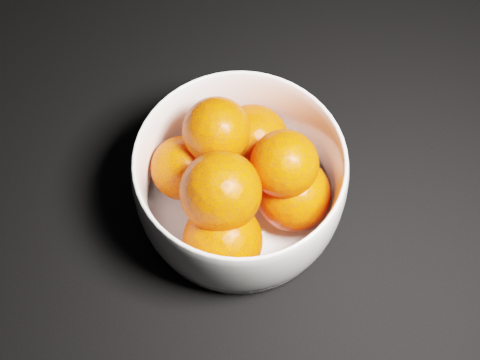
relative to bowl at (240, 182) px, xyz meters
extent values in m
cylinder|color=white|center=(0.00, 0.00, -0.04)|extent=(0.18, 0.18, 0.01)
sphere|color=#FF3E00|center=(0.02, 0.04, 0.00)|extent=(0.07, 0.07, 0.07)
sphere|color=#FF3E00|center=(-0.05, 0.03, 0.00)|extent=(0.06, 0.06, 0.06)
sphere|color=#FF3E00|center=(-0.03, -0.05, 0.00)|extent=(0.07, 0.07, 0.07)
sphere|color=#FF3E00|center=(0.04, -0.02, 0.00)|extent=(0.07, 0.07, 0.07)
sphere|color=#FF3E00|center=(-0.01, 0.04, 0.04)|extent=(0.06, 0.06, 0.06)
sphere|color=#FF3E00|center=(-0.02, -0.02, 0.04)|extent=(0.07, 0.07, 0.07)
sphere|color=#FF3E00|center=(0.04, -0.01, 0.04)|extent=(0.06, 0.06, 0.06)
camera|label=1|loc=(-0.06, -0.27, 0.54)|focal=50.00mm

